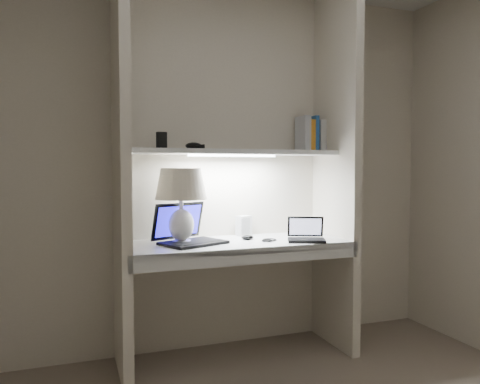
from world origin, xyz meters
name	(u,v)px	position (x,y,z in m)	size (l,w,h in m)	color
back_wall	(224,167)	(0.00, 1.50, 1.25)	(3.20, 0.01, 2.50)	beige
alcove_panel_left	(121,167)	(-0.73, 1.23, 1.25)	(0.06, 0.55, 2.50)	beige
alcove_panel_right	(336,167)	(0.73, 1.23, 1.25)	(0.06, 0.55, 2.50)	beige
desk	(237,244)	(0.00, 1.23, 0.75)	(1.40, 0.55, 0.04)	white
desk_apron	(252,256)	(0.00, 0.96, 0.72)	(1.46, 0.03, 0.10)	silver
shelf	(233,152)	(0.00, 1.32, 1.35)	(1.40, 0.36, 0.03)	silver
strip_light	(233,156)	(0.00, 1.32, 1.33)	(0.60, 0.04, 0.01)	white
table_lamp	(181,193)	(-0.36, 1.25, 1.09)	(0.32, 0.32, 0.48)	white
laptop_main	(188,234)	(-0.32, 1.26, 0.83)	(0.48, 0.45, 0.25)	black
laptop_netbook	(306,235)	(0.43, 1.09, 0.81)	(0.30, 0.28, 0.15)	black
speaker	(244,226)	(0.13, 1.45, 0.84)	(0.10, 0.07, 0.14)	silver
mouse	(247,237)	(0.08, 1.26, 0.79)	(0.08, 0.05, 0.03)	black
cable_coil	(270,240)	(0.21, 1.18, 0.78)	(0.09, 0.09, 0.01)	black
sticky_note	(168,246)	(-0.46, 1.19, 0.77)	(0.07, 0.07, 0.00)	#ECFF35
book_row	(314,135)	(0.65, 1.39, 1.48)	(0.24, 0.17, 0.25)	silver
shelf_box	(162,141)	(-0.46, 1.35, 1.42)	(0.06, 0.05, 0.11)	black
shelf_gadget	(194,146)	(-0.25, 1.36, 1.39)	(0.11, 0.08, 0.05)	black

